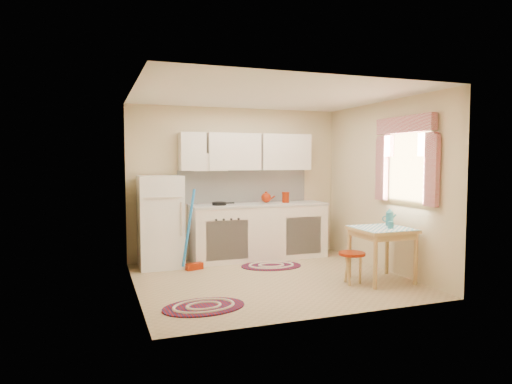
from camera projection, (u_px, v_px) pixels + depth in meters
room_shell at (275, 163)px, 6.42m from camera, size 3.64×3.60×2.52m
fridge at (160, 222)px, 6.93m from camera, size 0.65×0.60×1.40m
broom at (194, 230)px, 6.76m from camera, size 0.30×0.19×1.20m
base_cabinets at (259, 232)px, 7.54m from camera, size 2.25×0.60×0.88m
countertop at (259, 205)px, 7.51m from camera, size 2.27×0.62×0.04m
frying_pan at (219, 204)px, 7.23m from camera, size 0.23×0.23×0.05m
red_kettle at (266, 198)px, 7.54m from camera, size 0.23×0.22×0.18m
red_canister at (286, 198)px, 7.66m from camera, size 0.15×0.15×0.16m
table at (381, 255)px, 6.15m from camera, size 0.72×0.72×0.72m
stool at (352, 268)px, 6.02m from camera, size 0.37×0.37×0.42m
coffee_pot at (390, 217)px, 6.30m from camera, size 0.16×0.15×0.25m
mug at (391, 225)px, 6.05m from camera, size 0.09×0.09×0.10m
rug_center at (271, 266)px, 7.02m from camera, size 1.02×0.77×0.02m
rug_left at (204, 307)px, 5.05m from camera, size 0.97×0.67×0.02m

